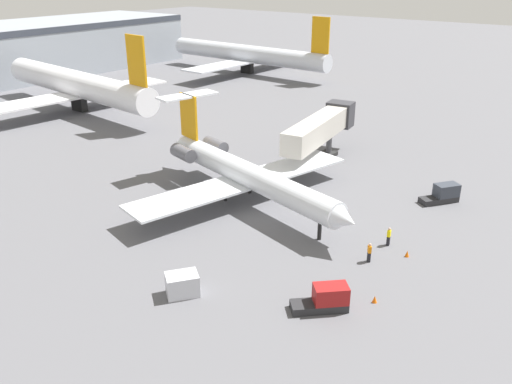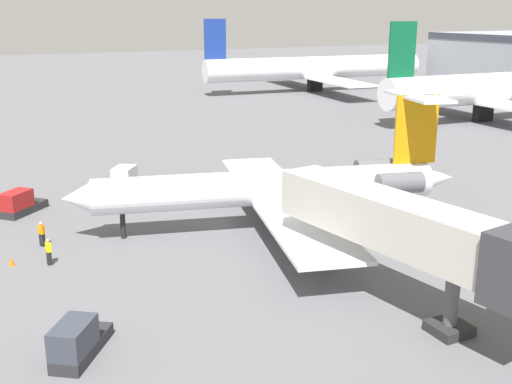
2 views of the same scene
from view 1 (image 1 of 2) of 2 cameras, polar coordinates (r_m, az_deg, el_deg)
name	(u,v)px [view 1 (image 1 of 2)]	position (r m, az deg, el deg)	size (l,w,h in m)	color
ground_plane	(266,216)	(51.48, 1.09, -2.61)	(400.00, 400.00, 0.10)	#5B5B60
regional_jet	(243,172)	(53.75, -1.40, 2.18)	(25.64, 27.83, 9.22)	silver
jet_bridge	(323,126)	(64.84, 7.21, 7.03)	(16.72, 5.34, 6.18)	#B7B2A8
ground_crew_marshaller	(389,236)	(47.25, 14.09, -4.64)	(0.43, 0.32, 1.69)	black
ground_crew_loader	(369,252)	(44.39, 12.09, -6.36)	(0.48, 0.45, 1.69)	black
baggage_tug_lead	(326,299)	(38.20, 7.50, -11.36)	(3.78, 3.86, 1.90)	#262628
baggage_tug_trailing	(443,194)	(57.40, 19.48, -0.22)	(4.07, 3.46, 1.90)	#262628
cargo_container_uld	(182,284)	(39.79, -7.94, -9.83)	(2.88, 2.73, 1.68)	silver
traffic_cone_near	(375,299)	(39.81, 12.65, -11.18)	(0.36, 0.36, 0.55)	orange
traffic_cone_mid	(407,254)	(46.15, 15.95, -6.40)	(0.36, 0.36, 0.55)	orange
parked_airliner_centre	(77,85)	(92.95, -18.68, 10.90)	(32.71, 38.66, 13.62)	white
parked_airliner_east_mid	(248,54)	(121.15, -0.88, 14.59)	(35.30, 41.91, 13.13)	silver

